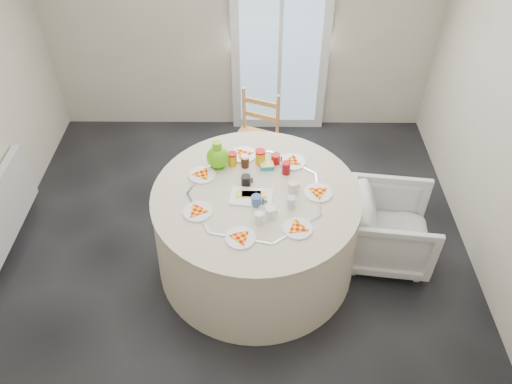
{
  "coord_description": "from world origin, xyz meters",
  "views": [
    {
      "loc": [
        0.19,
        -2.76,
        3.32
      ],
      "look_at": [
        0.17,
        -0.05,
        0.8
      ],
      "focal_mm": 35.0,
      "sensor_mm": 36.0,
      "label": 1
    }
  ],
  "objects_px": {
    "armchair": "(392,222)",
    "green_pitcher": "(218,158)",
    "radiator": "(5,207)",
    "wooden_chair": "(254,138)",
    "table": "(256,231)"
  },
  "relations": [
    {
      "from": "armchair",
      "to": "green_pitcher",
      "type": "relative_size",
      "value": 2.97
    },
    {
      "from": "armchair",
      "to": "green_pitcher",
      "type": "distance_m",
      "value": 1.5
    },
    {
      "from": "radiator",
      "to": "armchair",
      "type": "xyz_separation_m",
      "value": [
        3.21,
        -0.15,
        0.01
      ]
    },
    {
      "from": "table",
      "to": "wooden_chair",
      "type": "bearing_deg",
      "value": 91.33
    },
    {
      "from": "table",
      "to": "armchair",
      "type": "distance_m",
      "value": 1.11
    },
    {
      "from": "wooden_chair",
      "to": "green_pitcher",
      "type": "distance_m",
      "value": 0.93
    },
    {
      "from": "radiator",
      "to": "wooden_chair",
      "type": "height_order",
      "value": "wooden_chair"
    },
    {
      "from": "radiator",
      "to": "armchair",
      "type": "height_order",
      "value": "armchair"
    },
    {
      "from": "armchair",
      "to": "green_pitcher",
      "type": "height_order",
      "value": "green_pitcher"
    },
    {
      "from": "wooden_chair",
      "to": "armchair",
      "type": "bearing_deg",
      "value": -19.89
    },
    {
      "from": "wooden_chair",
      "to": "green_pitcher",
      "type": "xyz_separation_m",
      "value": [
        -0.27,
        -0.79,
        0.4
      ]
    },
    {
      "from": "table",
      "to": "armchair",
      "type": "xyz_separation_m",
      "value": [
        1.1,
        0.09,
        0.02
      ]
    },
    {
      "from": "wooden_chair",
      "to": "armchair",
      "type": "distance_m",
      "value": 1.52
    },
    {
      "from": "table",
      "to": "wooden_chair",
      "type": "relative_size",
      "value": 1.81
    },
    {
      "from": "armchair",
      "to": "table",
      "type": "bearing_deg",
      "value": 101.92
    }
  ]
}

